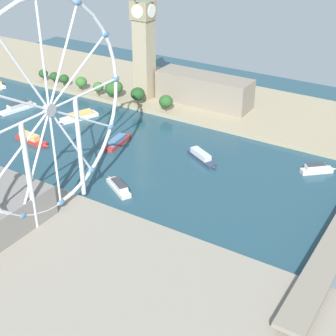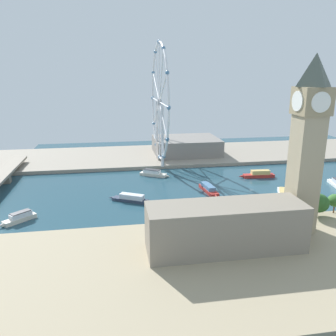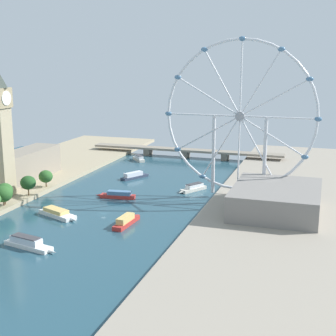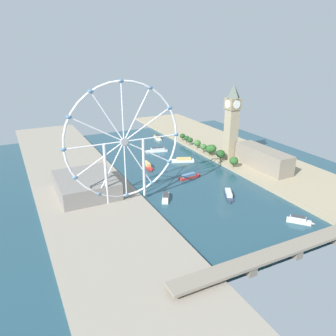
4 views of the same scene
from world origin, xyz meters
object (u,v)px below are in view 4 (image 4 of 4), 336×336
at_px(tour_boat_1, 299,220).
at_px(tour_boat_6, 183,160).
at_px(tour_boat_7, 157,138).
at_px(parliament_block, 263,158).
at_px(tour_boat_0, 157,150).
at_px(tour_boat_4, 229,195).
at_px(tour_boat_3, 166,197).
at_px(ferris_wheel, 124,142).
at_px(river_bridge, 294,247).
at_px(clock_tower, 232,121).
at_px(tour_boat_2, 147,165).
at_px(tour_boat_5, 189,176).
at_px(riverside_hall, 86,185).

relative_size(tour_boat_1, tour_boat_6, 0.60).
bearing_deg(tour_boat_7, parliament_block, 27.29).
relative_size(tour_boat_0, tour_boat_4, 1.24).
xyz_separation_m(tour_boat_3, tour_boat_7, (-79.08, -188.60, 0.20)).
distance_m(ferris_wheel, river_bridge, 155.23).
bearing_deg(tour_boat_0, tour_boat_7, -104.24).
relative_size(clock_tower, tour_boat_2, 2.99).
bearing_deg(ferris_wheel, river_bridge, 120.13).
relative_size(tour_boat_0, tour_boat_1, 1.75).
relative_size(ferris_wheel, river_bridge, 0.56).
height_order(clock_tower, tour_boat_0, clock_tower).
distance_m(tour_boat_2, tour_boat_4, 112.62).
xyz_separation_m(clock_tower, tour_boat_5, (72.47, 27.78, -47.04)).
height_order(tour_boat_3, tour_boat_5, tour_boat_3).
distance_m(tour_boat_2, tour_boat_3, 85.96).
relative_size(ferris_wheel, tour_boat_5, 3.71).
bearing_deg(parliament_block, tour_boat_5, -10.97).
height_order(tour_boat_3, tour_boat_4, tour_boat_3).
height_order(tour_boat_0, tour_boat_5, tour_boat_0).
height_order(tour_boat_0, tour_boat_4, tour_boat_0).
relative_size(parliament_block, ferris_wheel, 0.69).
distance_m(river_bridge, tour_boat_4, 96.21).
height_order(ferris_wheel, tour_boat_3, ferris_wheel).
xyz_separation_m(tour_boat_5, tour_boat_6, (-18.65, -48.77, -0.13)).
height_order(tour_boat_0, tour_boat_2, tour_boat_0).
xyz_separation_m(tour_boat_1, tour_boat_3, (76.87, -86.81, -0.12)).
bearing_deg(tour_boat_4, river_bridge, 18.97).
relative_size(parliament_block, river_bridge, 0.38).
distance_m(parliament_block, riverside_hall, 196.09).
bearing_deg(clock_tower, tour_boat_0, -47.01).
bearing_deg(parliament_block, riverside_hall, -6.86).
xyz_separation_m(tour_boat_5, tour_boat_7, (-33.85, -154.22, 0.28)).
height_order(tour_boat_1, tour_boat_7, tour_boat_7).
bearing_deg(tour_boat_6, tour_boat_1, 116.86).
bearing_deg(tour_boat_5, tour_boat_0, 79.60).
bearing_deg(tour_boat_2, tour_boat_7, 153.26).
xyz_separation_m(clock_tower, tour_boat_7, (38.62, -126.44, -46.76)).
relative_size(riverside_hall, tour_boat_1, 3.35).
distance_m(ferris_wheel, tour_boat_1, 157.20).
bearing_deg(river_bridge, tour_boat_1, -141.31).
bearing_deg(tour_boat_6, parliament_block, 158.26).
xyz_separation_m(parliament_block, tour_boat_2, (113.44, -66.39, -11.63)).
xyz_separation_m(river_bridge, tour_boat_2, (21.77, -200.98, -3.88)).
relative_size(tour_boat_4, tour_boat_7, 0.97).
bearing_deg(tour_boat_6, tour_boat_7, -75.70).
bearing_deg(clock_tower, river_bridge, 66.37).
distance_m(ferris_wheel, tour_boat_3, 65.01).
height_order(ferris_wheel, river_bridge, ferris_wheel).
xyz_separation_m(riverside_hall, tour_boat_7, (-142.69, -147.44, -8.46)).
bearing_deg(parliament_block, tour_boat_4, 27.67).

